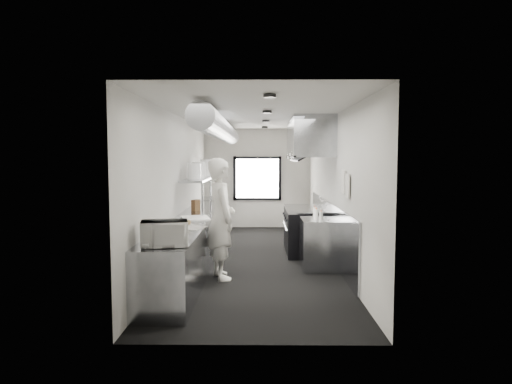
{
  "coord_description": "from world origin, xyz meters",
  "views": [
    {
      "loc": [
        0.08,
        -8.63,
        2.02
      ],
      "look_at": [
        0.0,
        -0.2,
        1.34
      ],
      "focal_mm": 31.29,
      "sensor_mm": 36.0,
      "label": 1
    }
  ],
  "objects_px": {
    "range": "(305,230)",
    "deli_tub_b": "(164,234)",
    "microwave": "(164,233)",
    "pass_shelf": "(201,179)",
    "plate_stack_d": "(206,168)",
    "bottle_station": "(319,244)",
    "cutting_board": "(195,218)",
    "squeeze_bottle_e": "(315,212)",
    "far_work_table": "(214,215)",
    "squeeze_bottle_c": "(316,214)",
    "deli_tub_a": "(155,237)",
    "plate_stack_c": "(201,170)",
    "squeeze_bottle_a": "(321,217)",
    "prep_counter": "(194,241)",
    "knife_block": "(196,205)",
    "small_plate": "(189,225)",
    "squeeze_bottle_b": "(316,215)",
    "exhaust_hood": "(309,139)",
    "plate_stack_b": "(198,170)",
    "squeeze_bottle_d": "(317,214)",
    "line_cook": "(221,219)",
    "plate_stack_a": "(194,171)"
  },
  "relations": [
    {
      "from": "range",
      "to": "line_cook",
      "type": "height_order",
      "value": "line_cook"
    },
    {
      "from": "far_work_table",
      "to": "deli_tub_b",
      "type": "relative_size",
      "value": 8.75
    },
    {
      "from": "exhaust_hood",
      "to": "squeeze_bottle_a",
      "type": "bearing_deg",
      "value": -88.99
    },
    {
      "from": "line_cook",
      "to": "plate_stack_a",
      "type": "relative_size",
      "value": 6.4
    },
    {
      "from": "pass_shelf",
      "to": "small_plate",
      "type": "distance_m",
      "value": 2.57
    },
    {
      "from": "small_plate",
      "to": "squeeze_bottle_a",
      "type": "height_order",
      "value": "squeeze_bottle_a"
    },
    {
      "from": "bottle_station",
      "to": "range",
      "type": "bearing_deg",
      "value": 94.57
    },
    {
      "from": "deli_tub_a",
      "to": "plate_stack_c",
      "type": "bearing_deg",
      "value": 88.86
    },
    {
      "from": "range",
      "to": "squeeze_bottle_a",
      "type": "bearing_deg",
      "value": -87.05
    },
    {
      "from": "bottle_station",
      "to": "squeeze_bottle_e",
      "type": "distance_m",
      "value": 0.6
    },
    {
      "from": "line_cook",
      "to": "squeeze_bottle_a",
      "type": "bearing_deg",
      "value": -99.72
    },
    {
      "from": "pass_shelf",
      "to": "plate_stack_d",
      "type": "relative_size",
      "value": 7.88
    },
    {
      "from": "range",
      "to": "squeeze_bottle_e",
      "type": "distance_m",
      "value": 1.26
    },
    {
      "from": "plate_stack_b",
      "to": "squeeze_bottle_b",
      "type": "distance_m",
      "value": 2.78
    },
    {
      "from": "knife_block",
      "to": "squeeze_bottle_c",
      "type": "xyz_separation_m",
      "value": [
        2.32,
        -1.24,
        -0.03
      ]
    },
    {
      "from": "microwave",
      "to": "squeeze_bottle_c",
      "type": "height_order",
      "value": "microwave"
    },
    {
      "from": "pass_shelf",
      "to": "squeeze_bottle_c",
      "type": "bearing_deg",
      "value": -37.43
    },
    {
      "from": "pass_shelf",
      "to": "deli_tub_a",
      "type": "xyz_separation_m",
      "value": [
        -0.11,
        -3.85,
        -0.58
      ]
    },
    {
      "from": "squeeze_bottle_d",
      "to": "line_cook",
      "type": "bearing_deg",
      "value": -155.35
    },
    {
      "from": "small_plate",
      "to": "bottle_station",
      "type": "bearing_deg",
      "value": 19.57
    },
    {
      "from": "small_plate",
      "to": "plate_stack_b",
      "type": "height_order",
      "value": "plate_stack_b"
    },
    {
      "from": "far_work_table",
      "to": "deli_tub_b",
      "type": "xyz_separation_m",
      "value": [
        -0.1,
        -5.72,
        0.5
      ]
    },
    {
      "from": "bottle_station",
      "to": "line_cook",
      "type": "bearing_deg",
      "value": -159.31
    },
    {
      "from": "exhaust_hood",
      "to": "prep_counter",
      "type": "relative_size",
      "value": 0.37
    },
    {
      "from": "small_plate",
      "to": "prep_counter",
      "type": "bearing_deg",
      "value": 94.23
    },
    {
      "from": "prep_counter",
      "to": "cutting_board",
      "type": "xyz_separation_m",
      "value": [
        0.06,
        -0.15,
        0.46
      ]
    },
    {
      "from": "range",
      "to": "deli_tub_b",
      "type": "relative_size",
      "value": 11.66
    },
    {
      "from": "plate_stack_c",
      "to": "squeeze_bottle_e",
      "type": "xyz_separation_m",
      "value": [
        2.31,
        -1.61,
        -0.74
      ]
    },
    {
      "from": "squeeze_bottle_a",
      "to": "prep_counter",
      "type": "bearing_deg",
      "value": 166.84
    },
    {
      "from": "plate_stack_a",
      "to": "squeeze_bottle_d",
      "type": "bearing_deg",
      "value": -18.33
    },
    {
      "from": "squeeze_bottle_a",
      "to": "line_cook",
      "type": "bearing_deg",
      "value": -169.44
    },
    {
      "from": "prep_counter",
      "to": "plate_stack_d",
      "type": "relative_size",
      "value": 15.75
    },
    {
      "from": "squeeze_bottle_e",
      "to": "microwave",
      "type": "bearing_deg",
      "value": -129.33
    },
    {
      "from": "microwave",
      "to": "deli_tub_b",
      "type": "distance_m",
      "value": 0.65
    },
    {
      "from": "line_cook",
      "to": "deli_tub_b",
      "type": "height_order",
      "value": "line_cook"
    },
    {
      "from": "prep_counter",
      "to": "deli_tub_a",
      "type": "xyz_separation_m",
      "value": [
        -0.15,
        -2.35,
        0.5
      ]
    },
    {
      "from": "microwave",
      "to": "deli_tub_b",
      "type": "height_order",
      "value": "microwave"
    },
    {
      "from": "deli_tub_b",
      "to": "small_plate",
      "type": "xyz_separation_m",
      "value": [
        0.17,
        1.02,
        -0.04
      ]
    },
    {
      "from": "squeeze_bottle_c",
      "to": "line_cook",
      "type": "bearing_deg",
      "value": -159.44
    },
    {
      "from": "plate_stack_b",
      "to": "squeeze_bottle_c",
      "type": "relative_size",
      "value": 1.98
    },
    {
      "from": "far_work_table",
      "to": "squeeze_bottle_c",
      "type": "height_order",
      "value": "squeeze_bottle_c"
    },
    {
      "from": "deli_tub_a",
      "to": "knife_block",
      "type": "bearing_deg",
      "value": 89.03
    },
    {
      "from": "bottle_station",
      "to": "plate_stack_d",
      "type": "bearing_deg",
      "value": 134.0
    },
    {
      "from": "far_work_table",
      "to": "squeeze_bottle_c",
      "type": "distance_m",
      "value": 4.55
    },
    {
      "from": "knife_block",
      "to": "plate_stack_c",
      "type": "distance_m",
      "value": 0.97
    },
    {
      "from": "squeeze_bottle_b",
      "to": "deli_tub_a",
      "type": "bearing_deg",
      "value": -139.61
    },
    {
      "from": "deli_tub_b",
      "to": "bottle_station",
      "type": "bearing_deg",
      "value": 37.1
    },
    {
      "from": "far_work_table",
      "to": "prep_counter",
      "type": "bearing_deg",
      "value": -90.0
    },
    {
      "from": "deli_tub_a",
      "to": "cutting_board",
      "type": "bearing_deg",
      "value": 84.44
    },
    {
      "from": "cutting_board",
      "to": "squeeze_bottle_e",
      "type": "distance_m",
      "value": 2.19
    }
  ]
}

